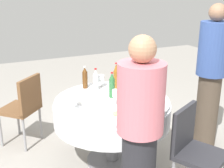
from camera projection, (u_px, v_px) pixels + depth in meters
ground_plane at (112, 160)px, 3.36m from camera, size 10.00×10.00×0.00m
dining_table at (112, 113)px, 3.17m from camera, size 1.24×1.24×0.74m
bottle_amber_north at (116, 76)px, 3.41m from camera, size 0.06×0.06×0.30m
bottle_green_left at (132, 87)px, 3.08m from camera, size 0.07×0.07×0.29m
bottle_green_outer at (112, 86)px, 3.14m from camera, size 0.06×0.06×0.28m
bottle_amber_inner at (124, 83)px, 3.22m from camera, size 0.07×0.07×0.29m
bottle_brown_front at (129, 96)px, 2.84m from camera, size 0.07×0.07×0.30m
bottle_brown_east at (85, 78)px, 3.42m from camera, size 0.06×0.06×0.26m
bottle_clear_rear at (96, 80)px, 3.35m from camera, size 0.06×0.06×0.26m
wine_glass_inner at (152, 84)px, 3.29m from camera, size 0.06×0.06×0.14m
wine_glass_front at (74, 99)px, 2.86m from camera, size 0.08×0.08×0.14m
wine_glass_east at (101, 79)px, 3.46m from camera, size 0.08×0.08×0.15m
wine_glass_rear at (152, 98)px, 2.88m from camera, size 0.06×0.06×0.14m
wine_glass_near at (116, 94)px, 2.96m from camera, size 0.07×0.07×0.16m
plate_near at (87, 100)px, 3.07m from camera, size 0.24×0.24×0.02m
plate_mid at (117, 115)px, 2.73m from camera, size 0.21×0.21×0.04m
plate_south at (133, 89)px, 3.41m from camera, size 0.23×0.23×0.02m
person_north at (211, 76)px, 3.40m from camera, size 0.34×0.34×1.70m
person_left at (140, 137)px, 2.19m from camera, size 0.34×0.34×1.58m
chair_east at (24, 105)px, 3.55m from camera, size 0.57×0.57×0.87m
chair_rear at (193, 146)px, 2.65m from camera, size 0.54×0.54×0.87m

